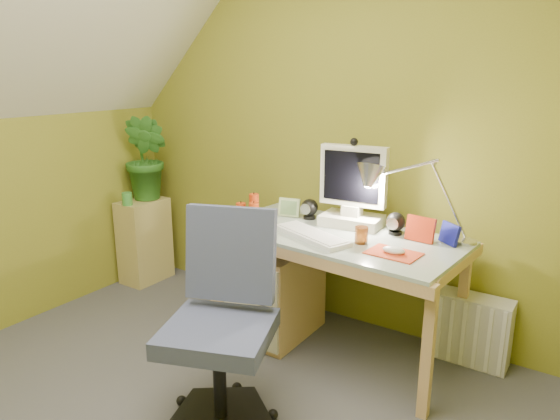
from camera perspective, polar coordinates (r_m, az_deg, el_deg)
The scene contains 19 objects.
wall_back at distance 3.21m, azimuth 6.00°, elevation 8.41°, with size 3.20×0.01×2.40m, color olive.
desk at distance 2.96m, azimuth 6.14°, elevation -9.18°, with size 1.34×0.67×0.72m, color tan, non-canonical shape.
monitor at distance 2.92m, azimuth 8.12°, elevation 3.05°, with size 0.37×0.21×0.50m, color silver, non-canonical shape.
speaker_left at distance 3.07m, azimuth 3.29°, elevation 0.12°, with size 0.10×0.10×0.12m, color black, non-canonical shape.
speaker_right at distance 2.85m, azimuth 12.69°, elevation -1.46°, with size 0.10×0.10×0.12m, color black, non-canonical shape.
keyboard at distance 2.75m, azimuth 3.52°, elevation -2.81°, with size 0.48×0.15×0.02m, color white.
mousepad at distance 2.56m, azimuth 12.47°, elevation -4.71°, with size 0.25×0.18×0.01m, color #C73E1F.
mouse at distance 2.56m, azimuth 12.49°, elevation -4.38°, with size 0.11×0.07×0.04m, color white.
amber_tumbler at distance 2.68m, azimuth 9.01°, elevation -2.76°, with size 0.07×0.07×0.09m, color #8E4714.
candle_cluster at distance 3.13m, azimuth -3.33°, elevation 0.47°, with size 0.17×0.15×0.13m, color #C93C11, non-canonical shape.
photo_frame_red at distance 2.77m, azimuth 15.29°, elevation -2.05°, with size 0.15×0.02×0.13m, color red.
photo_frame_blue at distance 2.77m, azimuth 18.28°, elevation -2.51°, with size 0.13×0.02×0.11m, color navy.
photo_frame_green at distance 3.12m, azimuth 1.04°, elevation 0.30°, with size 0.13×0.02×0.11m, color #B5D391.
desk_lamp at distance 2.75m, azimuth 16.64°, elevation 3.12°, with size 0.59×0.25×0.63m, color silver, non-canonical shape.
side_ledge at distance 4.07m, azimuth -14.77°, elevation -3.29°, with size 0.24×0.36×0.63m, color tan.
potted_plant at distance 3.93m, azimuth -14.51°, elevation 5.62°, with size 0.35×0.28×0.64m, color #2C6722.
green_cup at distance 3.87m, azimuth -16.57°, elevation 1.19°, with size 0.07×0.07×0.09m, color green.
task_chair at distance 2.34m, azimuth -6.90°, elevation -13.08°, with size 0.52×0.52×0.95m, color #3E4667, non-canonical shape.
radiator at distance 3.10m, azimuth 20.62°, elevation -12.31°, with size 0.39×0.16×0.39m, color silver.
Camera 1 is at (1.48, -1.22, 1.58)m, focal length 33.00 mm.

